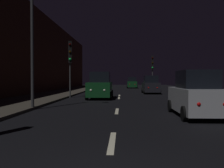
# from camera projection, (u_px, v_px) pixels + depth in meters

# --- Properties ---
(ground) EXTENTS (25.55, 84.00, 0.02)m
(ground) POSITION_uv_depth(u_px,v_px,m) (120.00, 93.00, 27.81)
(ground) COLOR black
(sidewalk_left) EXTENTS (4.40, 84.00, 0.15)m
(sidewalk_left) POSITION_uv_depth(u_px,v_px,m) (62.00, 93.00, 28.07)
(sidewalk_left) COLOR #38332B
(sidewalk_left) RESTS_ON ground
(building_facade_left) EXTENTS (0.80, 63.00, 9.24)m
(building_facade_left) POSITION_uv_depth(u_px,v_px,m) (28.00, 49.00, 24.59)
(building_facade_left) COLOR #472319
(building_facade_left) RESTS_ON ground
(lane_centerline) EXTENTS (0.16, 20.13, 0.01)m
(lane_centerline) POSITION_uv_depth(u_px,v_px,m) (118.00, 104.00, 16.00)
(lane_centerline) COLOR beige
(lane_centerline) RESTS_ON ground
(traffic_light_far_left) EXTENTS (0.37, 0.48, 4.92)m
(traffic_light_far_left) POSITION_uv_depth(u_px,v_px,m) (70.00, 57.00, 21.40)
(traffic_light_far_left) COLOR #38383A
(traffic_light_far_left) RESTS_ON ground
(traffic_light_far_right) EXTENTS (0.35, 0.47, 4.70)m
(traffic_light_far_right) POSITION_uv_depth(u_px,v_px,m) (152.00, 66.00, 32.41)
(traffic_light_far_right) COLOR #38383A
(traffic_light_far_right) RESTS_ON ground
(streetlamp_overhead) EXTENTS (1.70, 0.44, 7.83)m
(streetlamp_overhead) POSITION_uv_depth(u_px,v_px,m) (40.00, 12.00, 12.89)
(streetlamp_overhead) COLOR #2D2D30
(streetlamp_overhead) RESTS_ON ground
(car_approaching_headlights) EXTENTS (2.03, 4.39, 2.21)m
(car_approaching_headlights) POSITION_uv_depth(u_px,v_px,m) (100.00, 86.00, 20.48)
(car_approaching_headlights) COLOR #0F3819
(car_approaching_headlights) RESTS_ON ground
(car_distant_taillights) EXTENTS (1.81, 3.93, 1.98)m
(car_distant_taillights) POSITION_uv_depth(u_px,v_px,m) (132.00, 83.00, 44.16)
(car_distant_taillights) COLOR #0F3819
(car_distant_taillights) RESTS_ON ground
(car_parked_right_far) EXTENTS (1.84, 3.98, 2.01)m
(car_parked_right_far) POSITION_uv_depth(u_px,v_px,m) (151.00, 85.00, 27.57)
(car_parked_right_far) COLOR black
(car_parked_right_far) RESTS_ON ground
(car_parked_right_near) EXTENTS (1.83, 3.97, 2.00)m
(car_parked_right_near) POSITION_uv_depth(u_px,v_px,m) (196.00, 95.00, 10.71)
(car_parked_right_near) COLOR #A5A8AD
(car_parked_right_near) RESTS_ON ground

